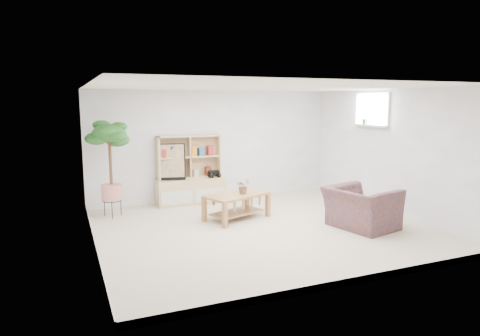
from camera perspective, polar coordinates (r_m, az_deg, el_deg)
name	(u,v)px	position (r m, az deg, el deg)	size (l,w,h in m)	color
floor	(263,228)	(7.45, 3.05, -8.03)	(5.50, 5.00, 0.01)	#C6B28A
ceiling	(264,87)	(7.13, 3.21, 10.76)	(5.50, 5.00, 0.01)	white
walls	(263,159)	(7.19, 3.13, 1.16)	(5.51, 5.01, 2.40)	silver
baseboard	(263,225)	(7.43, 3.06, -7.66)	(5.50, 5.00, 0.10)	white
window	(372,110)	(9.13, 17.23, 7.45)	(0.10, 0.98, 0.68)	silver
window_sill	(369,126)	(9.10, 16.84, 5.44)	(0.14, 1.00, 0.04)	white
storage_unit	(190,170)	(9.12, -6.62, -0.26)	(1.45, 0.49, 1.45)	#D1BC8A
poster	(172,162)	(8.97, -9.05, 0.82)	(0.55, 0.13, 0.76)	#FFB20B
toy_truck	(214,174)	(9.20, -3.53, -0.75)	(0.31, 0.22, 0.17)	black
coffee_table	(237,206)	(7.95, -0.44, -5.15)	(1.17, 0.64, 0.48)	brown
table_plant	(243,186)	(7.89, 0.40, -2.44)	(0.25, 0.22, 0.28)	#154F18
floor_tree	(111,169)	(8.32, -16.86, -0.16)	(0.67, 0.67, 1.83)	#16500E
armchair	(361,205)	(7.65, 15.87, -4.78)	(1.09, 0.95, 0.81)	#1E234A
sill_plant	(365,118)	(9.20, 16.35, 6.37)	(0.13, 0.11, 0.24)	#16500E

